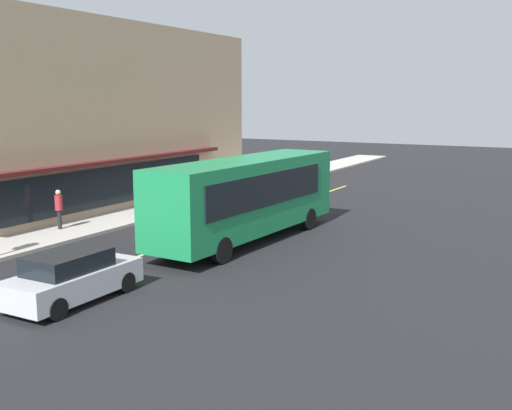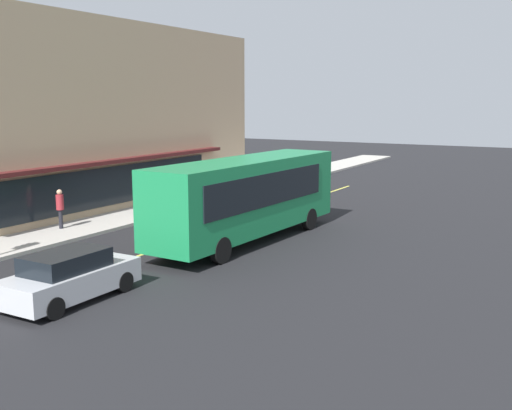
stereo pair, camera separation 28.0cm
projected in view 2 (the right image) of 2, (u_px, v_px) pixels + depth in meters
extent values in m
plane|color=black|center=(201.00, 235.00, 27.19)|extent=(120.00, 120.00, 0.00)
cube|color=#B2ADA3|center=(109.00, 221.00, 29.83)|extent=(80.00, 3.04, 0.15)
cube|color=#D8D14C|center=(201.00, 235.00, 27.19)|extent=(36.00, 0.16, 0.01)
cube|color=tan|center=(51.00, 116.00, 33.31)|extent=(27.36, 8.25, 10.09)
cube|color=#4C1919|center=(114.00, 161.00, 31.56)|extent=(19.15, 0.70, 0.20)
cube|color=black|center=(111.00, 186.00, 31.89)|extent=(16.41, 0.08, 2.00)
cube|color=#197F47|center=(247.00, 195.00, 25.66)|extent=(11.10, 2.98, 3.00)
cube|color=black|center=(307.00, 173.00, 30.14)|extent=(0.21, 2.10, 1.80)
cube|color=black|center=(218.00, 185.00, 26.02)|extent=(8.79, 0.45, 1.32)
cube|color=black|center=(269.00, 189.00, 24.68)|extent=(8.79, 0.45, 1.32)
cube|color=#0CF259|center=(308.00, 155.00, 30.05)|extent=(0.16, 1.90, 0.36)
cube|color=#2D2D33|center=(308.00, 205.00, 30.50)|extent=(0.27, 2.40, 0.40)
cylinder|color=black|center=(267.00, 214.00, 29.44)|extent=(1.01, 0.34, 1.00)
cylinder|color=black|center=(309.00, 219.00, 28.25)|extent=(1.01, 0.34, 1.00)
cylinder|color=black|center=(173.00, 243.00, 23.57)|extent=(1.01, 0.34, 1.00)
cylinder|color=black|center=(221.00, 250.00, 22.39)|extent=(1.01, 0.34, 1.00)
cube|color=#B7BABF|center=(71.00, 281.00, 18.26)|extent=(4.31, 1.82, 0.75)
cube|color=black|center=(66.00, 261.00, 18.02)|extent=(2.41, 1.52, 0.55)
cylinder|color=black|center=(86.00, 275.00, 19.92)|extent=(0.64, 0.22, 0.64)
cylinder|color=black|center=(124.00, 282.00, 19.13)|extent=(0.64, 0.22, 0.64)
cylinder|color=black|center=(13.00, 299.00, 17.49)|extent=(0.64, 0.22, 0.64)
cylinder|color=black|center=(54.00, 308.00, 16.69)|extent=(0.64, 0.22, 0.64)
cylinder|color=black|center=(61.00, 219.00, 27.77)|extent=(0.18, 0.18, 0.87)
cylinder|color=maroon|center=(60.00, 202.00, 27.64)|extent=(0.34, 0.34, 0.69)
sphere|color=tan|center=(59.00, 192.00, 27.56)|extent=(0.24, 0.24, 0.24)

